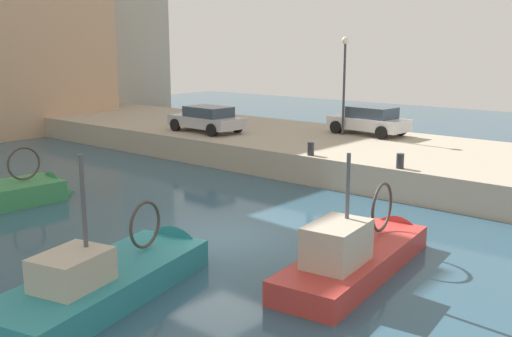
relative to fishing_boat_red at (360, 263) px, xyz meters
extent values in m
plane|color=#2D5166|center=(-0.43, 4.47, -0.16)|extent=(80.00, 80.00, 0.00)
cube|color=#ADA08C|center=(11.07, 4.47, 0.44)|extent=(9.00, 56.00, 1.20)
cube|color=#BC3833|center=(-0.31, -0.04, -0.16)|extent=(6.08, 2.43, 1.19)
cone|color=#BC3833|center=(2.98, 0.35, -0.16)|extent=(1.08, 1.66, 1.57)
cube|color=#896B4C|center=(-0.31, -0.04, 0.38)|extent=(5.83, 2.26, 0.08)
cube|color=#B7AD99|center=(-1.40, -0.17, 0.92)|extent=(1.81, 1.33, 1.01)
cylinder|color=#4C4C51|center=(-0.90, -0.11, 1.70)|extent=(0.10, 0.10, 2.64)
torus|color=#3F3833|center=(1.34, 0.16, 1.18)|extent=(1.38, 0.24, 1.38)
sphere|color=white|center=(-2.18, 0.70, 0.02)|extent=(0.32, 0.32, 0.32)
cone|color=#388951|center=(-0.65, 12.77, -0.16)|extent=(1.03, 1.91, 1.86)
torus|color=#3F3833|center=(-2.11, 12.87, 1.25)|extent=(1.24, 0.17, 1.24)
cube|color=teal|center=(-5.36, 3.51, -0.16)|extent=(6.13, 3.39, 1.31)
cone|color=teal|center=(-2.21, 4.29, -0.16)|extent=(1.32, 2.01, 1.85)
cube|color=#9E7A51|center=(-5.36, 3.51, 0.43)|extent=(5.86, 3.17, 0.08)
cube|color=#B7AD99|center=(-6.25, 3.29, 0.85)|extent=(1.76, 1.50, 0.75)
cylinder|color=#4C4C51|center=(-5.81, 3.40, 1.85)|extent=(0.10, 0.10, 2.83)
torus|color=#3F3833|center=(-3.79, 3.90, 1.14)|extent=(1.19, 0.37, 1.20)
sphere|color=white|center=(-7.33, 4.18, 0.04)|extent=(0.32, 0.32, 0.32)
cube|color=#B7B7BC|center=(8.81, 14.45, 1.59)|extent=(1.96, 4.21, 0.55)
cube|color=#384756|center=(8.80, 14.24, 2.12)|extent=(1.67, 2.38, 0.52)
cylinder|color=black|center=(7.98, 15.89, 1.36)|extent=(0.25, 0.65, 0.64)
cylinder|color=black|center=(9.76, 15.81, 1.36)|extent=(0.25, 0.65, 0.64)
cylinder|color=black|center=(7.85, 13.08, 1.36)|extent=(0.25, 0.65, 0.64)
cylinder|color=black|center=(9.63, 13.00, 1.36)|extent=(0.25, 0.65, 0.64)
cube|color=silver|center=(13.48, 7.58, 1.60)|extent=(2.00, 4.13, 0.58)
cube|color=#384756|center=(13.46, 7.38, 2.17)|extent=(1.66, 2.35, 0.56)
cylinder|color=black|center=(12.74, 9.01, 1.36)|extent=(0.27, 0.66, 0.64)
cylinder|color=black|center=(14.43, 8.88, 1.36)|extent=(0.27, 0.66, 0.64)
cylinder|color=black|center=(12.53, 6.29, 1.36)|extent=(0.27, 0.66, 0.64)
cylinder|color=black|center=(14.22, 6.16, 1.36)|extent=(0.27, 0.66, 0.64)
cylinder|color=#2D2D33|center=(6.92, 2.47, 1.32)|extent=(0.28, 0.28, 0.55)
cylinder|color=#2D2D33|center=(6.92, 6.47, 1.32)|extent=(0.28, 0.28, 0.55)
cylinder|color=#38383D|center=(12.57, 8.50, 3.29)|extent=(0.12, 0.12, 4.50)
sphere|color=#F2EACC|center=(12.57, 8.50, 5.69)|extent=(0.36, 0.36, 0.36)
cube|color=tan|center=(7.03, 29.43, 7.61)|extent=(10.39, 6.08, 15.54)
camera|label=1|loc=(-12.64, -7.26, 5.51)|focal=41.40mm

